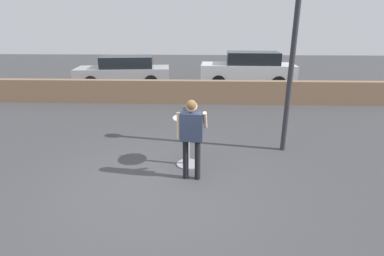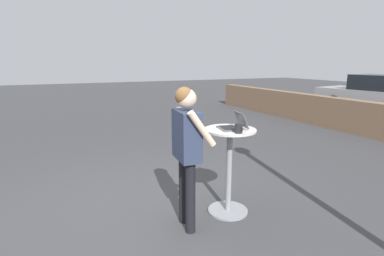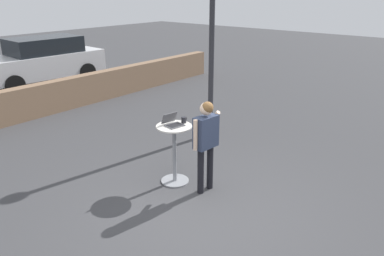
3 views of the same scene
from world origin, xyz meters
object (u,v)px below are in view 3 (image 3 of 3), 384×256
(standing_person, at_px, (206,136))
(parked_car_near_street, at_px, (42,60))
(coffee_mug, at_px, (184,120))
(laptop, at_px, (173,123))
(street_lamp, at_px, (212,27))
(cafe_table, at_px, (174,150))

(standing_person, height_order, parked_car_near_street, parked_car_near_street)
(coffee_mug, distance_m, standing_person, 0.61)
(coffee_mug, bearing_deg, laptop, 163.16)
(laptop, height_order, street_lamp, street_lamp)
(standing_person, xyz_separation_m, street_lamp, (2.16, 1.52, 1.49))
(laptop, relative_size, street_lamp, 0.09)
(coffee_mug, height_order, standing_person, standing_person)
(cafe_table, relative_size, street_lamp, 0.28)
(laptop, height_order, standing_person, standing_person)
(laptop, xyz_separation_m, street_lamp, (2.24, 0.87, 1.38))
(standing_person, bearing_deg, street_lamp, 35.16)
(coffee_mug, distance_m, parked_car_near_street, 8.95)
(cafe_table, xyz_separation_m, parked_car_near_street, (2.46, 8.64, 0.21))
(parked_car_near_street, relative_size, street_lamp, 1.17)
(cafe_table, bearing_deg, parked_car_near_street, 74.09)
(laptop, bearing_deg, street_lamp, 21.22)
(cafe_table, relative_size, coffee_mug, 8.29)
(cafe_table, height_order, street_lamp, street_lamp)
(coffee_mug, bearing_deg, standing_person, -102.03)
(standing_person, xyz_separation_m, parked_car_near_street, (2.36, 9.25, -0.18))
(standing_person, relative_size, parked_car_near_street, 0.36)
(cafe_table, height_order, parked_car_near_street, parked_car_near_street)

